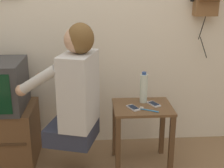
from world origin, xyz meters
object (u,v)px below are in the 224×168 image
at_px(cell_phone_held, 133,108).
at_px(water_bottle, 144,88).
at_px(cell_phone_spare, 154,104).
at_px(toothbrush, 148,110).
at_px(person, 75,89).

relative_size(cell_phone_held, water_bottle, 0.52).
xyz_separation_m(cell_phone_spare, toothbrush, (-0.07, -0.12, 0.00)).
bearing_deg(cell_phone_spare, water_bottle, 113.77).
distance_m(cell_phone_spare, water_bottle, 0.16).
bearing_deg(cell_phone_spare, cell_phone_held, 176.13).
bearing_deg(water_bottle, cell_phone_held, -127.34).
distance_m(cell_phone_held, water_bottle, 0.21).
bearing_deg(cell_phone_spare, person, 165.37).
distance_m(person, toothbrush, 0.59).
bearing_deg(toothbrush, cell_phone_spare, -0.82).
bearing_deg(person, cell_phone_spare, -63.70).
height_order(person, cell_phone_spare, person).
height_order(cell_phone_held, toothbrush, toothbrush).
xyz_separation_m(water_bottle, toothbrush, (0.01, -0.19, -0.12)).
height_order(person, toothbrush, person).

